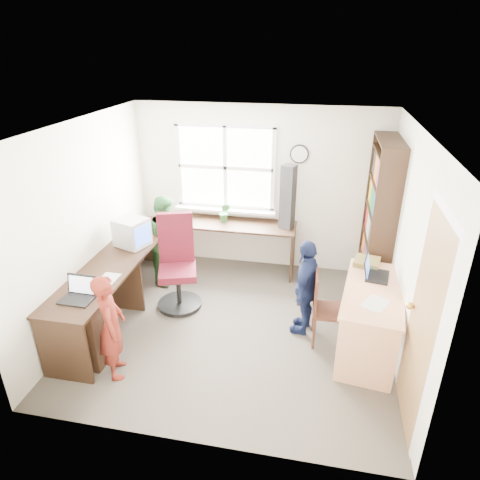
{
  "coord_description": "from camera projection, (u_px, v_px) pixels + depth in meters",
  "views": [
    {
      "loc": [
        0.88,
        -4.18,
        3.17
      ],
      "look_at": [
        0.0,
        0.25,
        1.05
      ],
      "focal_mm": 32.0,
      "sensor_mm": 36.0,
      "label": 1
    }
  ],
  "objects": [
    {
      "name": "room",
      "position": [
        238.0,
        232.0,
        4.78
      ],
      "size": [
        3.64,
        3.44,
        2.44
      ],
      "color": "#423B34",
      "rests_on": "ground"
    },
    {
      "name": "l_desk",
      "position": [
        122.0,
        296.0,
        5.0
      ],
      "size": [
        2.38,
        2.95,
        0.75
      ],
      "color": "black",
      "rests_on": "ground"
    },
    {
      "name": "right_desk",
      "position": [
        372.0,
        306.0,
        4.63
      ],
      "size": [
        0.78,
        1.39,
        0.76
      ],
      "rotation": [
        0.0,
        0.0,
        -0.13
      ],
      "color": "#F1A978",
      "rests_on": "ground"
    },
    {
      "name": "bookshelf",
      "position": [
        378.0,
        224.0,
        5.55
      ],
      "size": [
        0.3,
        1.02,
        2.1
      ],
      "color": "black",
      "rests_on": "ground"
    },
    {
      "name": "swivel_chair",
      "position": [
        178.0,
        268.0,
        5.47
      ],
      "size": [
        0.72,
        0.72,
        1.22
      ],
      "rotation": [
        0.0,
        0.0,
        0.32
      ],
      "color": "black",
      "rests_on": "ground"
    },
    {
      "name": "wooden_chair",
      "position": [
        324.0,
        306.0,
        4.78
      ],
      "size": [
        0.39,
        0.39,
        0.87
      ],
      "rotation": [
        0.0,
        0.0,
        0.04
      ],
      "color": "#4B2519",
      "rests_on": "ground"
    },
    {
      "name": "crt_monitor",
      "position": [
        132.0,
        232.0,
        5.46
      ],
      "size": [
        0.46,
        0.44,
        0.37
      ],
      "rotation": [
        0.0,
        0.0,
        -0.33
      ],
      "color": "#B8B7BC",
      "rests_on": "l_desk"
    },
    {
      "name": "laptop_left",
      "position": [
        79.0,
        293.0,
        4.4
      ],
      "size": [
        0.34,
        0.28,
        0.23
      ],
      "rotation": [
        0.0,
        0.0,
        -0.03
      ],
      "color": "black",
      "rests_on": "l_desk"
    },
    {
      "name": "laptop_right",
      "position": [
        373.0,
        272.0,
        4.78
      ],
      "size": [
        0.33,
        0.38,
        0.23
      ],
      "rotation": [
        0.0,
        0.0,
        1.4
      ],
      "color": "black",
      "rests_on": "right_desk"
    },
    {
      "name": "speaker_a",
      "position": [
        129.0,
        243.0,
        5.41
      ],
      "size": [
        0.1,
        0.1,
        0.16
      ],
      "rotation": [
        0.0,
        0.0,
        0.18
      ],
      "color": "black",
      "rests_on": "l_desk"
    },
    {
      "name": "speaker_b",
      "position": [
        143.0,
        228.0,
        5.82
      ],
      "size": [
        0.11,
        0.11,
        0.18
      ],
      "rotation": [
        0.0,
        0.0,
        -0.21
      ],
      "color": "black",
      "rests_on": "l_desk"
    },
    {
      "name": "cd_tower",
      "position": [
        288.0,
        197.0,
        5.89
      ],
      "size": [
        0.22,
        0.21,
        0.91
      ],
      "rotation": [
        0.0,
        0.0,
        -0.34
      ],
      "color": "black",
      "rests_on": "l_desk"
    },
    {
      "name": "game_box",
      "position": [
        367.0,
        262.0,
        5.05
      ],
      "size": [
        0.34,
        0.34,
        0.06
      ],
      "rotation": [
        0.0,
        0.0,
        -0.21
      ],
      "color": "red",
      "rests_on": "right_desk"
    },
    {
      "name": "paper_a",
      "position": [
        108.0,
        279.0,
        4.76
      ],
      "size": [
        0.2,
        0.28,
        0.0
      ],
      "rotation": [
        0.0,
        0.0,
        -0.02
      ],
      "color": "beige",
      "rests_on": "l_desk"
    },
    {
      "name": "paper_b",
      "position": [
        376.0,
        304.0,
        4.29
      ],
      "size": [
        0.33,
        0.36,
        0.0
      ],
      "rotation": [
        0.0,
        0.0,
        -0.5
      ],
      "color": "beige",
      "rests_on": "right_desk"
    },
    {
      "name": "potted_plant",
      "position": [
        225.0,
        213.0,
        6.2
      ],
      "size": [
        0.17,
        0.14,
        0.29
      ],
      "primitive_type": "imported",
      "rotation": [
        0.0,
        0.0,
        -0.07
      ],
      "color": "#2F7735",
      "rests_on": "l_desk"
    },
    {
      "name": "person_red",
      "position": [
        111.0,
        327.0,
        4.26
      ],
      "size": [
        0.42,
        0.5,
        1.15
      ],
      "primitive_type": "imported",
      "rotation": [
        0.0,
        0.0,
        2.0
      ],
      "color": "maroon",
      "rests_on": "ground"
    },
    {
      "name": "person_green",
      "position": [
        167.0,
        239.0,
        6.01
      ],
      "size": [
        0.51,
        0.64,
        1.27
      ],
      "primitive_type": "imported",
      "rotation": [
        0.0,
        0.0,
        1.62
      ],
      "color": "#28652D",
      "rests_on": "ground"
    },
    {
      "name": "person_navy",
      "position": [
        306.0,
        287.0,
        4.92
      ],
      "size": [
        0.41,
        0.73,
        1.18
      ],
      "primitive_type": "imported",
      "rotation": [
        0.0,
        0.0,
        -1.76
      ],
      "color": "#161F45",
      "rests_on": "ground"
    }
  ]
}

